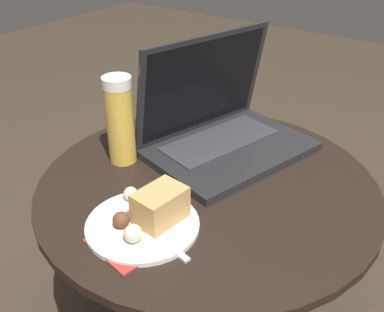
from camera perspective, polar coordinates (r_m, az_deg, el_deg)
name	(u,v)px	position (r m, az deg, el deg)	size (l,w,h in m)	color
table	(206,234)	(1.02, 1.82, -9.87)	(0.70, 0.70, 0.50)	black
napkin	(141,234)	(0.80, -6.48, -9.80)	(0.18, 0.14, 0.00)	#B7332D
laptop	(221,127)	(1.03, 3.70, 3.65)	(0.41, 0.33, 0.26)	#232326
beer_glass	(120,120)	(0.97, -9.13, 4.50)	(0.06, 0.06, 0.20)	gold
snack_plate	(149,216)	(0.81, -5.51, -7.58)	(0.20, 0.20, 0.07)	white
fork	(151,230)	(0.81, -5.27, -9.32)	(0.06, 0.18, 0.01)	silver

